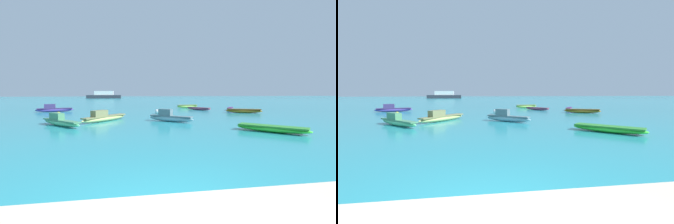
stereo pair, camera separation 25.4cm
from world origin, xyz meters
TOP-DOWN VIEW (x-y plane):
  - moored_boat_0 at (7.21, 21.87)m, footprint 2.33×2.78m
  - moored_boat_1 at (2.16, 12.25)m, footprint 2.97×2.50m
  - moored_boat_2 at (10.71, 21.15)m, footprint 1.67×2.31m
  - moored_boat_3 at (6.57, 7.30)m, footprint 3.04×3.09m
  - moored_boat_4 at (-4.72, 11.35)m, footprint 3.06×3.18m
  - moored_boat_5 at (10.52, 17.60)m, footprint 3.45×1.96m
  - moored_boat_6 at (-8.43, 22.00)m, footprint 3.69×1.50m
  - moored_boat_7 at (6.80, 25.51)m, footprint 2.95×1.12m
  - moored_boat_8 at (-2.36, 13.15)m, footprint 2.98×3.65m
  - mooring_buoy_0 at (1.95, 17.98)m, footprint 0.44×0.44m
  - mooring_buoy_1 at (-6.72, 17.73)m, footprint 0.33×0.33m
  - distant_ferry at (-9.71, 78.19)m, footprint 11.57×2.54m

SIDE VIEW (x-z plane):
  - mooring_buoy_1 at x=-6.72m, z-range 0.00..0.33m
  - moored_boat_0 at x=7.21m, z-range 0.02..0.33m
  - moored_boat_2 at x=10.71m, z-range 0.02..0.33m
  - moored_boat_3 at x=6.57m, z-range 0.02..0.35m
  - mooring_buoy_0 at x=1.95m, z-range 0.00..0.44m
  - moored_boat_5 at x=10.52m, z-range 0.02..0.42m
  - moored_boat_7 at x=6.80m, z-range 0.02..0.44m
  - moored_boat_4 at x=-4.72m, z-range -0.11..0.65m
  - moored_boat_8 at x=-2.36m, z-range -0.12..0.68m
  - moored_boat_6 at x=-8.43m, z-range -0.12..0.69m
  - moored_boat_1 at x=2.16m, z-range -0.13..0.73m
  - distant_ferry at x=-9.71m, z-range -0.24..2.31m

